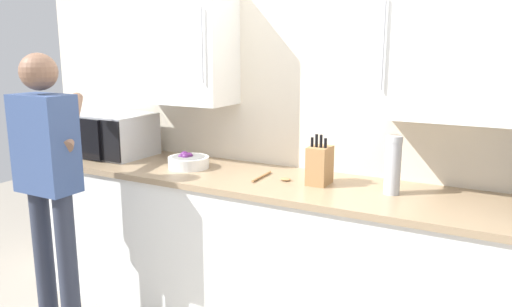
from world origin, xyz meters
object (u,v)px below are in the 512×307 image
object	(u,v)px
wooden_spoon	(273,178)
knife_block	(320,165)
fruit_bowl	(188,161)
person_figure	(48,173)
microwave_oven	(107,134)
thermos_flask	(393,165)

from	to	relation	value
wooden_spoon	knife_block	size ratio (longest dim) A/B	0.85
fruit_bowl	person_figure	xyz separation A→B (m)	(-0.48, -0.66, 0.01)
microwave_oven	person_figure	size ratio (longest dim) A/B	0.34
thermos_flask	person_figure	size ratio (longest dim) A/B	0.18
wooden_spoon	thermos_flask	world-z (taller)	thermos_flask
thermos_flask	microwave_oven	bearing A→B (deg)	179.81
fruit_bowl	thermos_flask	distance (m)	1.26
fruit_bowl	thermos_flask	world-z (taller)	thermos_flask
microwave_oven	thermos_flask	world-z (taller)	thermos_flask
microwave_oven	knife_block	xyz separation A→B (m)	(1.60, -0.01, -0.04)
thermos_flask	person_figure	world-z (taller)	person_figure
fruit_bowl	knife_block	size ratio (longest dim) A/B	0.91
fruit_bowl	wooden_spoon	world-z (taller)	fruit_bowl
microwave_oven	thermos_flask	distance (m)	1.99
knife_block	wooden_spoon	bearing A→B (deg)	-172.60
knife_block	thermos_flask	distance (m)	0.40
knife_block	fruit_bowl	bearing A→B (deg)	-177.45
person_figure	microwave_oven	bearing A→B (deg)	110.27
fruit_bowl	person_figure	bearing A→B (deg)	-125.79
microwave_oven	wooden_spoon	size ratio (longest dim) A/B	2.39
knife_block	person_figure	xyz separation A→B (m)	(-1.34, -0.70, -0.06)
thermos_flask	person_figure	distance (m)	1.87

